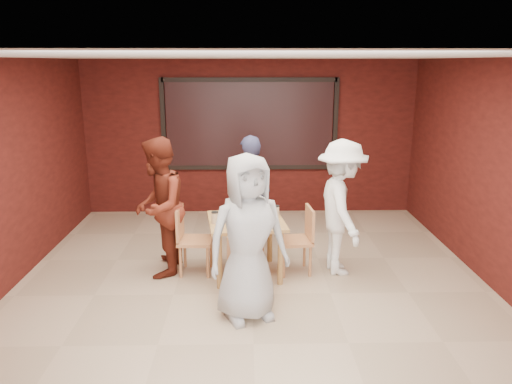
{
  "coord_description": "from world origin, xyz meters",
  "views": [
    {
      "loc": [
        -0.06,
        -5.58,
        2.75
      ],
      "look_at": [
        0.06,
        0.6,
        1.13
      ],
      "focal_mm": 35.0,
      "sensor_mm": 36.0,
      "label": 1
    }
  ],
  "objects_px": {
    "diner_front": "(248,238)",
    "chair_back": "(252,225)",
    "diner_right": "(341,208)",
    "chair_right": "(301,236)",
    "diner_back": "(250,191)",
    "dining_table": "(246,226)",
    "diner_left": "(158,207)",
    "chair_left": "(189,236)",
    "chair_front": "(246,264)"
  },
  "relations": [
    {
      "from": "chair_right",
      "to": "diner_right",
      "type": "distance_m",
      "value": 0.66
    },
    {
      "from": "diner_back",
      "to": "diner_left",
      "type": "xyz_separation_m",
      "value": [
        -1.2,
        -1.03,
        0.06
      ]
    },
    {
      "from": "chair_back",
      "to": "diner_right",
      "type": "bearing_deg",
      "value": -27.83
    },
    {
      "from": "chair_right",
      "to": "diner_right",
      "type": "bearing_deg",
      "value": 0.83
    },
    {
      "from": "chair_back",
      "to": "diner_left",
      "type": "distance_m",
      "value": 1.44
    },
    {
      "from": "dining_table",
      "to": "diner_left",
      "type": "height_order",
      "value": "diner_left"
    },
    {
      "from": "chair_front",
      "to": "chair_left",
      "type": "relative_size",
      "value": 0.93
    },
    {
      "from": "chair_back",
      "to": "chair_left",
      "type": "bearing_deg",
      "value": -143.29
    },
    {
      "from": "diner_left",
      "to": "diner_front",
      "type": "bearing_deg",
      "value": 46.79
    },
    {
      "from": "chair_back",
      "to": "chair_right",
      "type": "distance_m",
      "value": 0.9
    },
    {
      "from": "chair_left",
      "to": "diner_left",
      "type": "height_order",
      "value": "diner_left"
    },
    {
      "from": "dining_table",
      "to": "chair_left",
      "type": "distance_m",
      "value": 0.77
    },
    {
      "from": "chair_back",
      "to": "dining_table",
      "type": "bearing_deg",
      "value": -96.58
    },
    {
      "from": "diner_front",
      "to": "diner_back",
      "type": "relative_size",
      "value": 1.08
    },
    {
      "from": "chair_back",
      "to": "diner_front",
      "type": "bearing_deg",
      "value": -91.91
    },
    {
      "from": "dining_table",
      "to": "chair_back",
      "type": "relative_size",
      "value": 1.32
    },
    {
      "from": "diner_front",
      "to": "dining_table",
      "type": "bearing_deg",
      "value": 69.53
    },
    {
      "from": "diner_back",
      "to": "diner_right",
      "type": "relative_size",
      "value": 0.96
    },
    {
      "from": "diner_front",
      "to": "chair_back",
      "type": "bearing_deg",
      "value": 66.7
    },
    {
      "from": "diner_right",
      "to": "dining_table",
      "type": "bearing_deg",
      "value": 87.97
    },
    {
      "from": "dining_table",
      "to": "chair_right",
      "type": "xyz_separation_m",
      "value": [
        0.72,
        0.06,
        -0.16
      ]
    },
    {
      "from": "diner_front",
      "to": "diner_right",
      "type": "bearing_deg",
      "value": 22.99
    },
    {
      "from": "chair_front",
      "to": "diner_front",
      "type": "distance_m",
      "value": 0.56
    },
    {
      "from": "chair_right",
      "to": "diner_back",
      "type": "relative_size",
      "value": 0.53
    },
    {
      "from": "diner_front",
      "to": "diner_back",
      "type": "bearing_deg",
      "value": 67.48
    },
    {
      "from": "chair_front",
      "to": "diner_right",
      "type": "bearing_deg",
      "value": 34.64
    },
    {
      "from": "dining_table",
      "to": "chair_front",
      "type": "bearing_deg",
      "value": -90.47
    },
    {
      "from": "chair_left",
      "to": "chair_right",
      "type": "bearing_deg",
      "value": -0.35
    },
    {
      "from": "diner_right",
      "to": "chair_back",
      "type": "bearing_deg",
      "value": 57.03
    },
    {
      "from": "diner_left",
      "to": "diner_right",
      "type": "relative_size",
      "value": 1.02
    },
    {
      "from": "chair_back",
      "to": "diner_left",
      "type": "height_order",
      "value": "diner_left"
    },
    {
      "from": "chair_right",
      "to": "diner_right",
      "type": "height_order",
      "value": "diner_right"
    },
    {
      "from": "diner_back",
      "to": "diner_right",
      "type": "xyz_separation_m",
      "value": [
        1.19,
        -1.03,
        0.04
      ]
    },
    {
      "from": "diner_front",
      "to": "diner_back",
      "type": "height_order",
      "value": "diner_front"
    },
    {
      "from": "chair_back",
      "to": "chair_right",
      "type": "height_order",
      "value": "chair_right"
    },
    {
      "from": "dining_table",
      "to": "chair_front",
      "type": "height_order",
      "value": "dining_table"
    },
    {
      "from": "diner_left",
      "to": "chair_right",
      "type": "bearing_deg",
      "value": 92.75
    },
    {
      "from": "chair_front",
      "to": "diner_back",
      "type": "height_order",
      "value": "diner_back"
    },
    {
      "from": "chair_back",
      "to": "chair_right",
      "type": "xyz_separation_m",
      "value": [
        0.64,
        -0.63,
        0.05
      ]
    },
    {
      "from": "chair_front",
      "to": "chair_right",
      "type": "xyz_separation_m",
      "value": [
        0.73,
        0.86,
        0.03
      ]
    },
    {
      "from": "chair_back",
      "to": "chair_left",
      "type": "height_order",
      "value": "chair_left"
    },
    {
      "from": "diner_left",
      "to": "diner_back",
      "type": "bearing_deg",
      "value": 133.63
    },
    {
      "from": "chair_left",
      "to": "diner_back",
      "type": "height_order",
      "value": "diner_back"
    },
    {
      "from": "dining_table",
      "to": "chair_front",
      "type": "relative_size",
      "value": 1.27
    },
    {
      "from": "chair_front",
      "to": "diner_front",
      "type": "bearing_deg",
      "value": -85.79
    },
    {
      "from": "chair_back",
      "to": "diner_left",
      "type": "bearing_deg",
      "value": -153.18
    },
    {
      "from": "chair_left",
      "to": "chair_right",
      "type": "xyz_separation_m",
      "value": [
        1.47,
        -0.01,
        -0.01
      ]
    },
    {
      "from": "chair_front",
      "to": "chair_back",
      "type": "relative_size",
      "value": 1.04
    },
    {
      "from": "dining_table",
      "to": "chair_back",
      "type": "bearing_deg",
      "value": 83.42
    },
    {
      "from": "chair_left",
      "to": "diner_back",
      "type": "relative_size",
      "value": 0.53
    }
  ]
}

